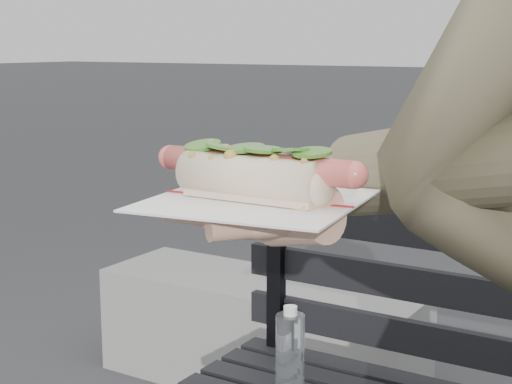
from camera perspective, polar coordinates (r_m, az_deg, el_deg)
concrete_block at (r=2.94m, az=0.31°, el=-10.22°), size 1.20×0.40×0.40m
held_hotdog at (r=0.72m, az=16.29°, el=2.00°), size 0.62×0.32×0.20m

